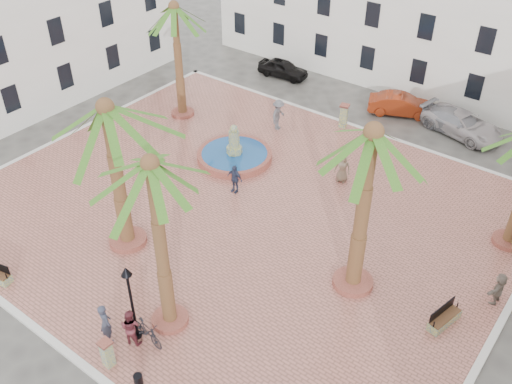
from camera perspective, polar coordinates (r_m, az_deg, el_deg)
ground at (r=29.02m, az=-1.57°, el=-1.85°), size 120.00×120.00×0.00m
plaza at (r=28.97m, az=-1.58°, el=-1.73°), size 26.00×22.00×0.15m
kerb_n at (r=36.75m, az=9.23°, el=6.70°), size 26.30×0.30×0.16m
kerb_s at (r=23.87m, az=-18.81°, el=-14.64°), size 26.30×0.30×0.16m
kerb_e at (r=25.14m, az=22.93°, el=-12.64°), size 0.30×22.30×0.16m
kerb_w at (r=37.20m, az=-17.53°, el=5.80°), size 0.30×22.30×0.16m
building_north at (r=42.47m, az=16.13°, el=16.83°), size 30.40×7.40×9.50m
fountain at (r=32.54m, az=-2.16°, el=3.77°), size 4.26×4.26×2.20m
palm_nw at (r=35.11m, az=-8.12°, el=16.69°), size 4.78×4.78×7.34m
palm_sw at (r=24.07m, az=-14.55°, el=6.33°), size 5.69×5.69×7.48m
palm_s at (r=19.24m, az=-10.31°, el=0.78°), size 4.80×4.80×7.90m
palm_e at (r=21.13m, az=11.39°, el=3.78°), size 5.66×5.66×7.94m
bench_e at (r=24.40m, az=18.30°, el=-11.96°), size 0.87×1.72×0.87m
lamppost_s at (r=21.61m, az=-12.53°, el=-9.66°), size 0.40×0.40×3.70m
bollard_se at (r=22.32m, az=-14.67°, el=-15.33°), size 0.46×0.46×1.26m
bollard_n at (r=35.90m, az=8.77°, el=7.57°), size 0.65×0.65×1.52m
litter_bin at (r=21.73m, az=-11.67°, el=-18.05°), size 0.33×0.33×0.65m
cyclist_a at (r=22.91m, az=-14.82°, el=-12.55°), size 0.75×0.57×1.86m
cyclist_b at (r=22.71m, az=-12.46°, el=-13.02°), size 0.95×0.84×1.65m
bicycle_b at (r=22.84m, az=-10.82°, el=-13.56°), size 1.76×0.67×1.03m
pedestrian_fountain_a at (r=30.74m, az=8.67°, el=2.46°), size 0.95×0.74×1.72m
pedestrian_fountain_b at (r=29.65m, az=-2.16°, el=1.35°), size 0.95×0.42×1.60m
pedestrian_north at (r=35.20m, az=2.25°, el=7.72°), size 0.88×1.34×1.95m
pedestrian_east at (r=25.65m, az=23.10°, el=-8.85°), size 0.60×1.45×1.52m
car_black at (r=42.60m, az=2.72°, el=12.25°), size 3.88×1.89×1.27m
car_red at (r=38.47m, az=14.32°, el=8.46°), size 4.42×3.03×1.38m
car_silver at (r=37.24m, az=19.56°, el=6.48°), size 5.04×2.83×1.38m
car_white at (r=37.27m, az=19.97°, el=6.42°), size 5.44×3.54×1.39m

